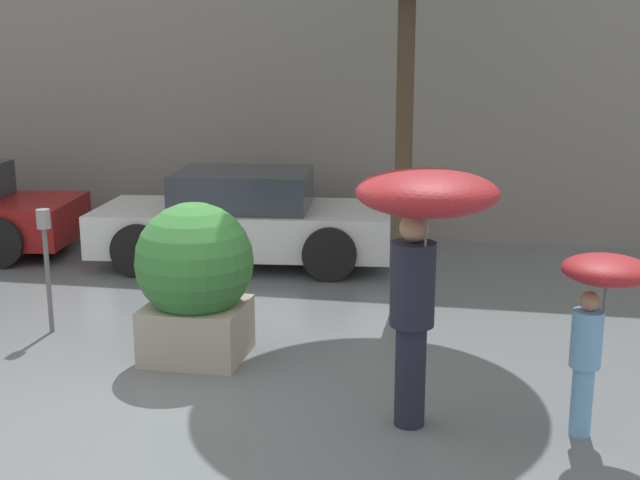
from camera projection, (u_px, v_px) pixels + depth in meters
ground_plane at (187, 394)px, 6.97m from camera, size 40.00×40.00×0.00m
building_facade at (324, 47)px, 12.51m from camera, size 18.00×0.30×6.00m
planter_box at (195, 277)px, 7.64m from camera, size 1.13×1.13×1.53m
person_adult at (423, 227)px, 5.93m from camera, size 1.05×1.05×2.07m
person_child at (600, 299)px, 5.94m from camera, size 0.66×0.66×1.44m
parked_car_near at (244, 220)px, 11.29m from camera, size 4.26×2.30×1.30m
parking_meter at (45, 245)px, 8.32m from camera, size 0.14×0.14×1.33m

